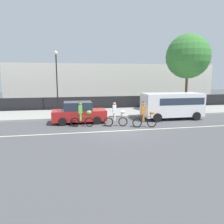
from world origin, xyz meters
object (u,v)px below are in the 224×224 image
at_px(parade_cyclist_lime, 82,115).
at_px(parked_van_white, 173,104).
at_px(parked_car_red, 79,113).
at_px(street_lamp_post, 57,72).
at_px(parade_cyclist_zebra, 116,115).
at_px(pedestrian_onlooker, 143,100).
at_px(parade_cyclist_orange, 145,116).

distance_m(parade_cyclist_lime, parked_van_white, 7.86).
relative_size(parade_cyclist_lime, parked_car_red, 0.47).
bearing_deg(street_lamp_post, parade_cyclist_lime, -74.02).
xyz_separation_m(parade_cyclist_zebra, street_lamp_post, (-4.37, 7.31, 3.15)).
height_order(street_lamp_post, pedestrian_onlooker, street_lamp_post).
relative_size(parked_car_red, street_lamp_post, 0.70).
distance_m(parked_van_white, parked_car_red, 7.88).
distance_m(parked_van_white, pedestrian_onlooker, 5.38).
xyz_separation_m(street_lamp_post, pedestrian_onlooker, (8.96, -0.10, -2.97)).
distance_m(parade_cyclist_orange, parked_van_white, 4.28).
relative_size(parade_cyclist_orange, parked_car_red, 0.47).
bearing_deg(pedestrian_onlooker, parked_van_white, -82.20).
distance_m(parked_car_red, pedestrian_onlooker, 8.94).
relative_size(parked_van_white, street_lamp_post, 0.85).
distance_m(parade_cyclist_zebra, pedestrian_onlooker, 8.54).
height_order(parade_cyclist_lime, pedestrian_onlooker, parade_cyclist_lime).
height_order(parade_cyclist_zebra, street_lamp_post, street_lamp_post).
relative_size(parade_cyclist_zebra, pedestrian_onlooker, 1.19).
bearing_deg(parked_car_red, parade_cyclist_lime, -83.85).
bearing_deg(parade_cyclist_orange, parade_cyclist_lime, 166.06).
xyz_separation_m(parade_cyclist_lime, parade_cyclist_orange, (4.31, -1.07, 0.00)).
bearing_deg(pedestrian_onlooker, parked_car_red, -142.91).
bearing_deg(street_lamp_post, parade_cyclist_orange, -51.79).
relative_size(parade_cyclist_lime, street_lamp_post, 0.33).
relative_size(parade_cyclist_zebra, parade_cyclist_orange, 1.00).
bearing_deg(parade_cyclist_zebra, pedestrian_onlooker, 57.49).
bearing_deg(parked_car_red, street_lamp_post, 108.43).
relative_size(parade_cyclist_zebra, street_lamp_post, 0.33).
xyz_separation_m(parade_cyclist_zebra, parked_car_red, (-2.54, 1.81, -0.06)).
distance_m(parade_cyclist_zebra, street_lamp_post, 9.08).
xyz_separation_m(parade_cyclist_orange, pedestrian_onlooker, (2.66, 7.90, 0.17)).
height_order(parade_cyclist_zebra, parade_cyclist_orange, same).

